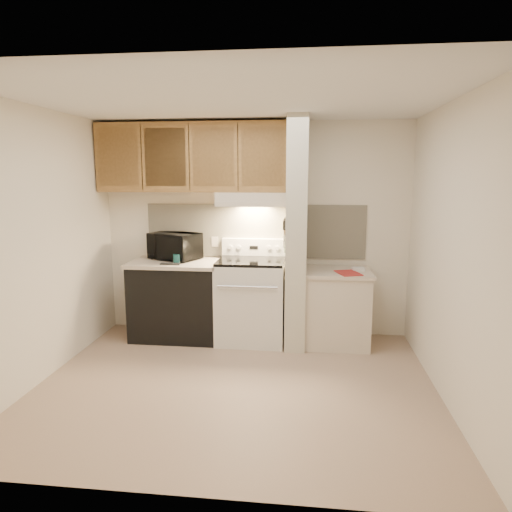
# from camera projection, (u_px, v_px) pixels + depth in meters

# --- Properties ---
(floor) EXTENTS (3.60, 3.60, 0.00)m
(floor) POSITION_uv_depth(u_px,v_px,m) (236.00, 384.00, 4.18)
(floor) COLOR tan
(floor) RESTS_ON ground
(ceiling) EXTENTS (3.60, 3.60, 0.00)m
(ceiling) POSITION_uv_depth(u_px,v_px,m) (233.00, 100.00, 3.74)
(ceiling) COLOR white
(ceiling) RESTS_ON wall_back
(wall_back) EXTENTS (3.60, 2.50, 0.02)m
(wall_back) POSITION_uv_depth(u_px,v_px,m) (255.00, 230.00, 5.43)
(wall_back) COLOR #F2E6CF
(wall_back) RESTS_ON floor
(wall_left) EXTENTS (0.02, 3.00, 2.50)m
(wall_left) POSITION_uv_depth(u_px,v_px,m) (40.00, 246.00, 4.16)
(wall_left) COLOR #F2E6CF
(wall_left) RESTS_ON floor
(wall_right) EXTENTS (0.02, 3.00, 2.50)m
(wall_right) POSITION_uv_depth(u_px,v_px,m) (450.00, 254.00, 3.76)
(wall_right) COLOR #F2E6CF
(wall_right) RESTS_ON floor
(backsplash) EXTENTS (2.60, 0.02, 0.63)m
(backsplash) POSITION_uv_depth(u_px,v_px,m) (255.00, 231.00, 5.42)
(backsplash) COLOR beige
(backsplash) RESTS_ON wall_back
(range_body) EXTENTS (0.76, 0.65, 0.92)m
(range_body) POSITION_uv_depth(u_px,v_px,m) (251.00, 302.00, 5.23)
(range_body) COLOR silver
(range_body) RESTS_ON floor
(oven_window) EXTENTS (0.50, 0.01, 0.30)m
(oven_window) POSITION_uv_depth(u_px,v_px,m) (248.00, 306.00, 4.91)
(oven_window) COLOR black
(oven_window) RESTS_ON range_body
(oven_handle) EXTENTS (0.65, 0.02, 0.02)m
(oven_handle) POSITION_uv_depth(u_px,v_px,m) (247.00, 287.00, 4.84)
(oven_handle) COLOR silver
(oven_handle) RESTS_ON range_body
(cooktop) EXTENTS (0.74, 0.64, 0.03)m
(cooktop) POSITION_uv_depth(u_px,v_px,m) (251.00, 261.00, 5.15)
(cooktop) COLOR black
(cooktop) RESTS_ON range_body
(range_backguard) EXTENTS (0.76, 0.08, 0.20)m
(range_backguard) POSITION_uv_depth(u_px,v_px,m) (254.00, 247.00, 5.40)
(range_backguard) COLOR silver
(range_backguard) RESTS_ON range_body
(range_display) EXTENTS (0.10, 0.01, 0.04)m
(range_display) POSITION_uv_depth(u_px,v_px,m) (254.00, 247.00, 5.36)
(range_display) COLOR black
(range_display) RESTS_ON range_backguard
(range_knob_left_outer) EXTENTS (0.05, 0.02, 0.05)m
(range_knob_left_outer) POSITION_uv_depth(u_px,v_px,m) (230.00, 247.00, 5.39)
(range_knob_left_outer) COLOR silver
(range_knob_left_outer) RESTS_ON range_backguard
(range_knob_left_inner) EXTENTS (0.05, 0.02, 0.05)m
(range_knob_left_inner) POSITION_uv_depth(u_px,v_px,m) (239.00, 247.00, 5.38)
(range_knob_left_inner) COLOR silver
(range_knob_left_inner) RESTS_ON range_backguard
(range_knob_right_inner) EXTENTS (0.05, 0.02, 0.05)m
(range_knob_right_inner) POSITION_uv_depth(u_px,v_px,m) (269.00, 248.00, 5.34)
(range_knob_right_inner) COLOR silver
(range_knob_right_inner) RESTS_ON range_backguard
(range_knob_right_outer) EXTENTS (0.05, 0.02, 0.05)m
(range_knob_right_outer) POSITION_uv_depth(u_px,v_px,m) (277.00, 248.00, 5.33)
(range_knob_right_outer) COLOR silver
(range_knob_right_outer) RESTS_ON range_backguard
(dishwasher_front) EXTENTS (1.00, 0.63, 0.87)m
(dishwasher_front) POSITION_uv_depth(u_px,v_px,m) (177.00, 301.00, 5.34)
(dishwasher_front) COLOR black
(dishwasher_front) RESTS_ON floor
(left_countertop) EXTENTS (1.04, 0.67, 0.04)m
(left_countertop) POSITION_uv_depth(u_px,v_px,m) (176.00, 263.00, 5.26)
(left_countertop) COLOR beige
(left_countertop) RESTS_ON dishwasher_front
(spoon_rest) EXTENTS (0.22, 0.08, 0.01)m
(spoon_rest) POSITION_uv_depth(u_px,v_px,m) (170.00, 264.00, 5.06)
(spoon_rest) COLOR black
(spoon_rest) RESTS_ON left_countertop
(teal_jar) EXTENTS (0.12, 0.12, 0.10)m
(teal_jar) POSITION_uv_depth(u_px,v_px,m) (177.00, 259.00, 5.15)
(teal_jar) COLOR #1B5B5A
(teal_jar) RESTS_ON left_countertop
(outlet) EXTENTS (0.08, 0.01, 0.12)m
(outlet) POSITION_uv_depth(u_px,v_px,m) (215.00, 242.00, 5.48)
(outlet) COLOR beige
(outlet) RESTS_ON backsplash
(microwave) EXTENTS (0.67, 0.58, 0.31)m
(microwave) POSITION_uv_depth(u_px,v_px,m) (175.00, 246.00, 5.37)
(microwave) COLOR black
(microwave) RESTS_ON left_countertop
(partition_pillar) EXTENTS (0.22, 0.70, 2.50)m
(partition_pillar) POSITION_uv_depth(u_px,v_px,m) (297.00, 234.00, 5.03)
(partition_pillar) COLOR beige
(partition_pillar) RESTS_ON floor
(pillar_trim) EXTENTS (0.01, 0.70, 0.04)m
(pillar_trim) POSITION_uv_depth(u_px,v_px,m) (286.00, 229.00, 5.03)
(pillar_trim) COLOR olive
(pillar_trim) RESTS_ON partition_pillar
(knife_strip) EXTENTS (0.02, 0.42, 0.04)m
(knife_strip) POSITION_uv_depth(u_px,v_px,m) (286.00, 228.00, 4.98)
(knife_strip) COLOR black
(knife_strip) RESTS_ON partition_pillar
(knife_blade_a) EXTENTS (0.01, 0.03, 0.16)m
(knife_blade_a) POSITION_uv_depth(u_px,v_px,m) (284.00, 239.00, 4.84)
(knife_blade_a) COLOR silver
(knife_blade_a) RESTS_ON knife_strip
(knife_handle_a) EXTENTS (0.02, 0.02, 0.10)m
(knife_handle_a) POSITION_uv_depth(u_px,v_px,m) (284.00, 225.00, 4.81)
(knife_handle_a) COLOR black
(knife_handle_a) RESTS_ON knife_strip
(knife_blade_b) EXTENTS (0.01, 0.04, 0.18)m
(knife_blade_b) POSITION_uv_depth(u_px,v_px,m) (284.00, 239.00, 4.91)
(knife_blade_b) COLOR silver
(knife_blade_b) RESTS_ON knife_strip
(knife_handle_b) EXTENTS (0.02, 0.02, 0.10)m
(knife_handle_b) POSITION_uv_depth(u_px,v_px,m) (284.00, 224.00, 4.90)
(knife_handle_b) COLOR black
(knife_handle_b) RESTS_ON knife_strip
(knife_blade_c) EXTENTS (0.01, 0.04, 0.20)m
(knife_blade_c) POSITION_uv_depth(u_px,v_px,m) (285.00, 239.00, 5.01)
(knife_blade_c) COLOR silver
(knife_blade_c) RESTS_ON knife_strip
(knife_handle_c) EXTENTS (0.02, 0.02, 0.10)m
(knife_handle_c) POSITION_uv_depth(u_px,v_px,m) (285.00, 224.00, 4.97)
(knife_handle_c) COLOR black
(knife_handle_c) RESTS_ON knife_strip
(knife_blade_d) EXTENTS (0.01, 0.04, 0.16)m
(knife_blade_d) POSITION_uv_depth(u_px,v_px,m) (285.00, 236.00, 5.08)
(knife_blade_d) COLOR silver
(knife_blade_d) RESTS_ON knife_strip
(knife_handle_d) EXTENTS (0.02, 0.02, 0.10)m
(knife_handle_d) POSITION_uv_depth(u_px,v_px,m) (285.00, 223.00, 5.05)
(knife_handle_d) COLOR black
(knife_handle_d) RESTS_ON knife_strip
(knife_blade_e) EXTENTS (0.01, 0.04, 0.18)m
(knife_blade_e) POSITION_uv_depth(u_px,v_px,m) (285.00, 236.00, 5.17)
(knife_blade_e) COLOR silver
(knife_blade_e) RESTS_ON knife_strip
(knife_handle_e) EXTENTS (0.02, 0.02, 0.10)m
(knife_handle_e) POSITION_uv_depth(u_px,v_px,m) (285.00, 222.00, 5.14)
(knife_handle_e) COLOR black
(knife_handle_e) RESTS_ON knife_strip
(oven_mitt) EXTENTS (0.03, 0.10, 0.25)m
(oven_mitt) POSITION_uv_depth(u_px,v_px,m) (286.00, 242.00, 5.23)
(oven_mitt) COLOR slate
(oven_mitt) RESTS_ON partition_pillar
(right_cab_base) EXTENTS (0.70, 0.60, 0.81)m
(right_cab_base) POSITION_uv_depth(u_px,v_px,m) (337.00, 309.00, 5.12)
(right_cab_base) COLOR beige
(right_cab_base) RESTS_ON floor
(right_countertop) EXTENTS (0.74, 0.64, 0.04)m
(right_countertop) POSITION_uv_depth(u_px,v_px,m) (338.00, 272.00, 5.05)
(right_countertop) COLOR beige
(right_countertop) RESTS_ON right_cab_base
(red_folder) EXTENTS (0.30, 0.35, 0.01)m
(red_folder) POSITION_uv_depth(u_px,v_px,m) (348.00, 273.00, 4.89)
(red_folder) COLOR #A82625
(red_folder) RESTS_ON right_countertop
(white_box) EXTENTS (0.15, 0.11, 0.04)m
(white_box) POSITION_uv_depth(u_px,v_px,m) (358.00, 269.00, 5.03)
(white_box) COLOR white
(white_box) RESTS_ON right_countertop
(range_hood) EXTENTS (0.78, 0.44, 0.15)m
(range_hood) POSITION_uv_depth(u_px,v_px,m) (252.00, 199.00, 5.15)
(range_hood) COLOR beige
(range_hood) RESTS_ON upper_cabinets
(hood_lip) EXTENTS (0.78, 0.04, 0.06)m
(hood_lip) POSITION_uv_depth(u_px,v_px,m) (250.00, 204.00, 4.95)
(hood_lip) COLOR beige
(hood_lip) RESTS_ON range_hood
(upper_cabinets) EXTENTS (2.18, 0.33, 0.77)m
(upper_cabinets) POSITION_uv_depth(u_px,v_px,m) (193.00, 158.00, 5.19)
(upper_cabinets) COLOR olive
(upper_cabinets) RESTS_ON wall_back
(cab_door_a) EXTENTS (0.46, 0.01, 0.63)m
(cab_door_a) POSITION_uv_depth(u_px,v_px,m) (118.00, 157.00, 5.12)
(cab_door_a) COLOR olive
(cab_door_a) RESTS_ON upper_cabinets
(cab_gap_a) EXTENTS (0.01, 0.01, 0.73)m
(cab_gap_a) POSITION_uv_depth(u_px,v_px,m) (142.00, 157.00, 5.09)
(cab_gap_a) COLOR black
(cab_gap_a) RESTS_ON upper_cabinets
(cab_door_b) EXTENTS (0.46, 0.01, 0.63)m
(cab_door_b) POSITION_uv_depth(u_px,v_px,m) (165.00, 157.00, 5.06)
(cab_door_b) COLOR olive
(cab_door_b) RESTS_ON upper_cabinets
(cab_gap_b) EXTENTS (0.01, 0.01, 0.73)m
(cab_gap_b) POSITION_uv_depth(u_px,v_px,m) (189.00, 157.00, 5.03)
(cab_gap_b) COLOR black
(cab_gap_b) RESTS_ON upper_cabinets
(cab_door_c) EXTENTS (0.46, 0.01, 0.63)m
(cab_door_c) POSITION_uv_depth(u_px,v_px,m) (213.00, 157.00, 5.00)
(cab_door_c) COLOR olive
(cab_door_c) RESTS_ON upper_cabinets
(cab_gap_c) EXTENTS (0.01, 0.01, 0.73)m
(cab_gap_c) POSITION_uv_depth(u_px,v_px,m) (238.00, 157.00, 4.97)
(cab_gap_c) COLOR black
(cab_gap_c) RESTS_ON upper_cabinets
(cab_door_d) EXTENTS (0.46, 0.01, 0.63)m
(cab_door_d) POSITION_uv_depth(u_px,v_px,m) (263.00, 157.00, 4.94)
(cab_door_d) COLOR olive
(cab_door_d) RESTS_ON upper_cabinets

